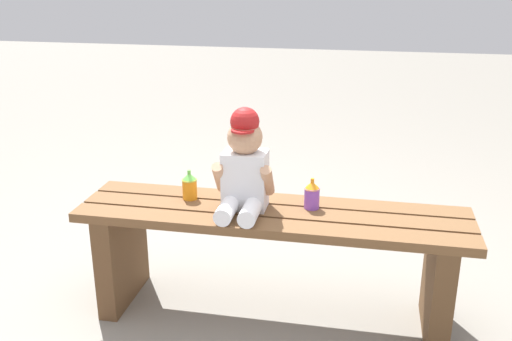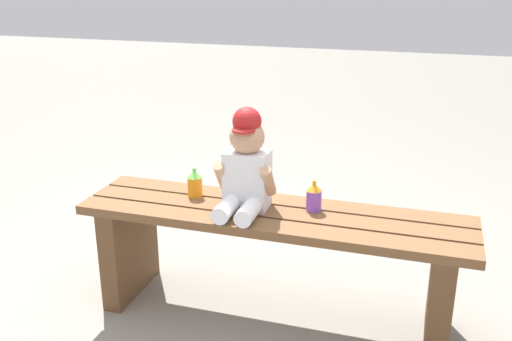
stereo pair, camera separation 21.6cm
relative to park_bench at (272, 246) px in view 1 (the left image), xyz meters
The scene contains 5 objects.
ground_plane 0.32m from the park_bench, ahead, with size 16.00×16.00×0.00m, color gray.
park_bench is the anchor object (origin of this frame).
child_figure 0.35m from the park_bench, behind, with size 0.23×0.27×0.40m.
sippy_cup_left 0.42m from the park_bench, behind, with size 0.06×0.06×0.12m.
sippy_cup_right 0.26m from the park_bench, 20.38° to the left, with size 0.06×0.06×0.12m.
Camera 1 is at (0.34, -2.05, 1.38)m, focal length 40.58 mm.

